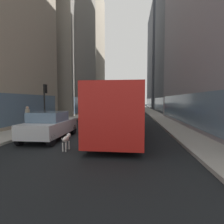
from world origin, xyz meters
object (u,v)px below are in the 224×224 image
object	(u,v)px
car_red_coupe	(135,106)
traffic_light_near	(45,98)
car_black_suv	(115,108)
transit_bus	(121,108)
car_blue_hatchback	(127,110)
pedestrian_with_handbag	(28,117)
dalmatian_dog	(66,139)
car_white_van	(121,105)
car_silver_sedan	(50,125)
car_grey_wagon	(122,105)

from	to	relation	value
car_red_coupe	traffic_light_near	world-z (taller)	traffic_light_near
car_black_suv	transit_bus	bearing A→B (deg)	-83.58
car_blue_hatchback	pedestrian_with_handbag	bearing A→B (deg)	-114.37
dalmatian_dog	pedestrian_with_handbag	size ratio (longest dim) A/B	0.57
car_black_suv	car_white_van	xyz separation A→B (m)	(0.00, 18.41, -0.00)
car_white_van	car_blue_hatchback	bearing A→B (deg)	-84.26
car_silver_sedan	pedestrian_with_handbag	bearing A→B (deg)	138.43
car_blue_hatchback	traffic_light_near	bearing A→B (deg)	-112.30
car_grey_wagon	pedestrian_with_handbag	bearing A→B (deg)	-96.07
pedestrian_with_handbag	car_blue_hatchback	bearing A→B (deg)	65.63
car_silver_sedan	traffic_light_near	bearing A→B (deg)	120.54
car_silver_sedan	dalmatian_dog	world-z (taller)	car_silver_sedan
car_red_coupe	traffic_light_near	xyz separation A→B (m)	(-7.70, -33.35, 1.61)
car_silver_sedan	car_blue_hatchback	distance (m)	18.86
car_grey_wagon	car_red_coupe	bearing A→B (deg)	-68.33
transit_bus	car_blue_hatchback	world-z (taller)	transit_bus
car_silver_sedan	pedestrian_with_handbag	world-z (taller)	pedestrian_with_handbag
car_black_suv	pedestrian_with_handbag	xyz separation A→B (m)	(-4.70, -21.14, 0.19)
car_blue_hatchback	car_white_van	size ratio (longest dim) A/B	1.06
car_grey_wagon	car_black_suv	bearing A→B (deg)	-90.00
car_blue_hatchback	dalmatian_dog	xyz separation A→B (m)	(-2.18, -20.56, -0.31)
car_red_coupe	pedestrian_with_handbag	distance (m)	35.25
car_black_suv	car_blue_hatchback	bearing A→B (deg)	-66.26
transit_bus	car_black_suv	size ratio (longest dim) A/B	2.47
car_grey_wagon	transit_bus	bearing A→B (deg)	-86.91
car_silver_sedan	car_black_suv	world-z (taller)	same
car_silver_sedan	traffic_light_near	size ratio (longest dim) A/B	1.22
car_blue_hatchback	traffic_light_near	xyz separation A→B (m)	(-6.10, -14.87, 1.61)
traffic_light_near	transit_bus	bearing A→B (deg)	-9.37
car_blue_hatchback	dalmatian_dog	distance (m)	20.68
car_blue_hatchback	car_white_van	bearing A→B (deg)	95.74
car_silver_sedan	car_red_coupe	distance (m)	37.33
car_silver_sedan	car_black_suv	xyz separation A→B (m)	(1.60, 23.89, 0.00)
car_red_coupe	pedestrian_with_handbag	bearing A→B (deg)	-104.29
car_blue_hatchback	pedestrian_with_handbag	size ratio (longest dim) A/B	2.67
car_blue_hatchback	dalmatian_dog	world-z (taller)	car_blue_hatchback
car_red_coupe	car_silver_sedan	bearing A→B (deg)	-98.63
car_silver_sedan	car_white_van	world-z (taller)	same
transit_bus	dalmatian_dog	bearing A→B (deg)	-114.97
car_blue_hatchback	car_red_coupe	bearing A→B (deg)	85.05
car_black_suv	dalmatian_dog	xyz separation A→B (m)	(0.22, -26.02, -0.31)
car_silver_sedan	car_blue_hatchback	bearing A→B (deg)	77.75
car_white_van	traffic_light_near	distance (m)	38.94
transit_bus	car_silver_sedan	xyz separation A→B (m)	(-4.00, -2.55, -0.95)
dalmatian_dog	traffic_light_near	bearing A→B (deg)	124.57
car_silver_sedan	car_black_suv	size ratio (longest dim) A/B	0.89
car_red_coupe	car_blue_hatchback	bearing A→B (deg)	-94.95
pedestrian_with_handbag	car_black_suv	bearing A→B (deg)	77.46
pedestrian_with_handbag	car_white_van	bearing A→B (deg)	83.22
car_white_van	car_grey_wagon	bearing A→B (deg)	90.00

